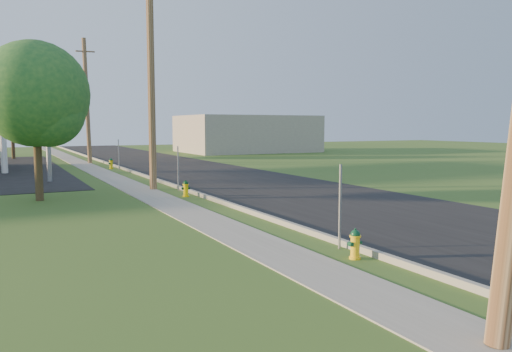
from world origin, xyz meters
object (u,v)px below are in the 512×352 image
(tree_verge, at_px, (38,98))
(hydrant_mid, at_px, (186,189))
(price_pylon, at_px, (45,75))
(tree_lot, at_px, (12,101))
(utility_pole_mid, at_px, (151,79))
(hydrant_far, at_px, (111,164))
(utility_pole_far, at_px, (87,101))
(hydrant_near, at_px, (355,244))

(tree_verge, xyz_separation_m, hydrant_mid, (5.30, -1.54, -3.60))
(price_pylon, relative_size, hydrant_mid, 10.04)
(tree_lot, relative_size, hydrant_mid, 11.38)
(tree_verge, relative_size, hydrant_mid, 8.96)
(utility_pole_mid, distance_m, tree_verge, 5.04)
(hydrant_far, bearing_deg, utility_pole_far, 94.87)
(tree_lot, bearing_deg, tree_verge, -89.64)
(utility_pole_far, bearing_deg, hydrant_far, -85.13)
(hydrant_near, bearing_deg, tree_lot, 97.87)
(utility_pole_far, xyz_separation_m, tree_verge, (-4.75, -19.32, -0.87))
(tree_verge, height_order, hydrant_near, tree_verge)
(price_pylon, bearing_deg, utility_pole_mid, -54.66)
(utility_pole_mid, height_order, tree_verge, utility_pole_mid)
(hydrant_mid, distance_m, hydrant_far, 14.88)
(tree_lot, bearing_deg, utility_pole_mid, -79.42)
(price_pylon, xyz_separation_m, hydrant_near, (4.51, -19.18, -5.10))
(utility_pole_far, height_order, hydrant_near, utility_pole_far)
(price_pylon, xyz_separation_m, hydrant_mid, (4.45, -8.36, -5.10))
(tree_verge, distance_m, hydrant_far, 14.78)
(utility_pole_far, xyz_separation_m, hydrant_mid, (0.55, -20.86, -4.47))
(utility_pole_far, bearing_deg, tree_lot, 120.45)
(price_pylon, relative_size, hydrant_far, 9.22)
(utility_pole_mid, bearing_deg, hydrant_far, 87.58)
(utility_pole_mid, height_order, hydrant_mid, utility_pole_mid)
(hydrant_far, bearing_deg, price_pylon, -124.06)
(utility_pole_far, bearing_deg, price_pylon, -107.33)
(tree_lot, xyz_separation_m, hydrant_far, (5.44, -14.36, -4.64))
(hydrant_near, distance_m, hydrant_mid, 10.82)
(utility_pole_far, distance_m, hydrant_mid, 21.34)
(utility_pole_far, distance_m, hydrant_near, 32.00)
(price_pylon, bearing_deg, tree_verge, -97.12)
(hydrant_mid, xyz_separation_m, hydrant_far, (-0.04, 14.88, 0.03))
(hydrant_mid, height_order, hydrant_far, hydrant_far)
(utility_pole_far, xyz_separation_m, tree_lot, (-4.93, 8.38, 0.20))
(hydrant_near, bearing_deg, hydrant_far, 90.22)
(utility_pole_far, height_order, tree_lot, utility_pole_far)
(utility_pole_mid, height_order, tree_lot, utility_pole_mid)
(hydrant_near, xyz_separation_m, hydrant_far, (-0.10, 25.70, 0.03))
(utility_pole_mid, relative_size, price_pylon, 1.43)
(price_pylon, xyz_separation_m, hydrant_far, (4.41, 6.52, -5.07))
(tree_verge, distance_m, hydrant_mid, 6.59)
(hydrant_mid, bearing_deg, price_pylon, 118.00)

